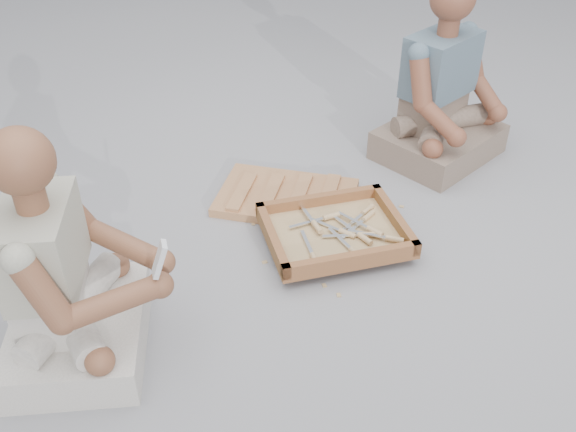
{
  "coord_description": "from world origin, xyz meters",
  "views": [
    {
      "loc": [
        -0.07,
        -1.64,
        1.59
      ],
      "look_at": [
        -0.12,
        0.14,
        0.3
      ],
      "focal_mm": 40.0,
      "sensor_mm": 36.0,
      "label": 1
    }
  ],
  "objects_px": {
    "carved_panel": "(286,197)",
    "companion": "(442,101)",
    "tool_tray": "(335,232)",
    "craftsman": "(66,284)"
  },
  "relations": [
    {
      "from": "carved_panel",
      "to": "craftsman",
      "type": "xyz_separation_m",
      "value": [
        -0.65,
        -0.87,
        0.26
      ]
    },
    {
      "from": "tool_tray",
      "to": "craftsman",
      "type": "bearing_deg",
      "value": -146.09
    },
    {
      "from": "carved_panel",
      "to": "companion",
      "type": "distance_m",
      "value": 0.87
    },
    {
      "from": "tool_tray",
      "to": "companion",
      "type": "height_order",
      "value": "companion"
    },
    {
      "from": "tool_tray",
      "to": "companion",
      "type": "xyz_separation_m",
      "value": [
        0.51,
        0.73,
        0.22
      ]
    },
    {
      "from": "tool_tray",
      "to": "craftsman",
      "type": "relative_size",
      "value": 0.79
    },
    {
      "from": "craftsman",
      "to": "tool_tray",
      "type": "bearing_deg",
      "value": 116.48
    },
    {
      "from": "craftsman",
      "to": "companion",
      "type": "relative_size",
      "value": 0.95
    },
    {
      "from": "carved_panel",
      "to": "craftsman",
      "type": "bearing_deg",
      "value": -126.64
    },
    {
      "from": "carved_panel",
      "to": "tool_tray",
      "type": "xyz_separation_m",
      "value": [
        0.2,
        -0.3,
        0.04
      ]
    }
  ]
}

